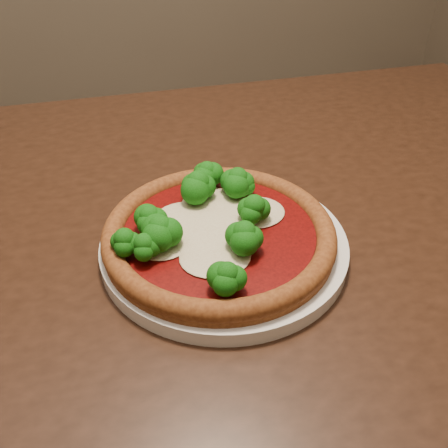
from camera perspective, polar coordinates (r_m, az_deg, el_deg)
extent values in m
plane|color=black|center=(1.35, -6.25, -20.62)|extent=(4.00, 4.00, 0.00)
cube|color=black|center=(0.66, -1.37, -0.79)|extent=(1.28, 0.89, 0.04)
cylinder|color=black|center=(1.38, 19.23, 0.36)|extent=(0.06, 0.06, 0.71)
cylinder|color=silver|center=(0.59, 0.00, -2.39)|extent=(0.29, 0.29, 0.02)
cylinder|color=brown|center=(0.58, -0.56, -1.50)|extent=(0.27, 0.27, 0.01)
torus|color=brown|center=(0.58, -0.56, -0.96)|extent=(0.27, 0.27, 0.02)
cylinder|color=#610604|center=(0.58, -0.56, -0.92)|extent=(0.22, 0.22, 0.00)
ellipsoid|color=beige|center=(0.63, -2.78, 3.44)|extent=(0.05, 0.04, 0.00)
ellipsoid|color=beige|center=(0.54, -1.02, -3.70)|extent=(0.08, 0.07, 0.01)
ellipsoid|color=beige|center=(0.62, -1.62, 2.59)|extent=(0.07, 0.06, 0.01)
ellipsoid|color=beige|center=(0.57, -1.48, -0.83)|extent=(0.11, 0.10, 0.01)
ellipsoid|color=beige|center=(0.56, -7.05, -2.37)|extent=(0.06, 0.05, 0.00)
ellipsoid|color=beige|center=(0.60, 3.57, 1.38)|extent=(0.07, 0.07, 0.01)
ellipsoid|color=beige|center=(0.59, -4.49, 0.66)|extent=(0.08, 0.07, 0.01)
ellipsoid|color=#177A13|center=(0.62, 2.12, 4.52)|extent=(0.03, 0.03, 0.03)
ellipsoid|color=#177A13|center=(0.54, -7.28, -0.65)|extent=(0.05, 0.05, 0.04)
ellipsoid|color=#177A13|center=(0.54, -11.30, -1.81)|extent=(0.04, 0.04, 0.03)
ellipsoid|color=#177A13|center=(0.62, 1.57, 5.08)|extent=(0.05, 0.05, 0.04)
ellipsoid|color=#177A13|center=(0.57, 3.47, 1.91)|extent=(0.05, 0.05, 0.04)
ellipsoid|color=#177A13|center=(0.53, 2.33, -1.22)|extent=(0.05, 0.05, 0.04)
ellipsoid|color=#177A13|center=(0.53, -9.11, -2.37)|extent=(0.04, 0.04, 0.03)
ellipsoid|color=#177A13|center=(0.49, 0.37, -5.91)|extent=(0.04, 0.04, 0.04)
ellipsoid|color=#177A13|center=(0.56, -8.50, 0.75)|extent=(0.04, 0.04, 0.04)
ellipsoid|color=#177A13|center=(0.64, -1.95, 5.92)|extent=(0.04, 0.04, 0.04)
ellipsoid|color=#177A13|center=(0.61, -2.98, 4.56)|extent=(0.05, 0.05, 0.04)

